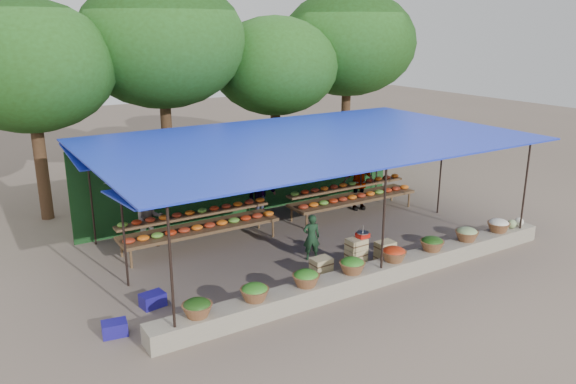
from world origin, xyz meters
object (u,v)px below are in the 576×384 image
crate_counter (355,257)px  blue_crate_back (153,300)px  weighing_scale (363,235)px  blue_crate_front (115,329)px  vendor_seated (311,237)px

crate_counter → blue_crate_back: size_ratio=4.92×
weighing_scale → blue_crate_front: (-5.84, 0.04, -0.71)m
crate_counter → weighing_scale: weighing_scale is taller
vendor_seated → weighing_scale: bearing=146.6°
crate_counter → blue_crate_back: 4.72m
weighing_scale → vendor_seated: size_ratio=0.26×
vendor_seated → blue_crate_back: vendor_seated is taller
crate_counter → vendor_seated: bearing=116.9°
weighing_scale → vendor_seated: bearing=125.1°
blue_crate_front → weighing_scale: bearing=9.0°
weighing_scale → blue_crate_back: bearing=171.1°
crate_counter → blue_crate_back: bearing=170.8°
weighing_scale → blue_crate_front: 5.88m
blue_crate_front → blue_crate_back: 1.21m
vendor_seated → blue_crate_back: size_ratio=2.42×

